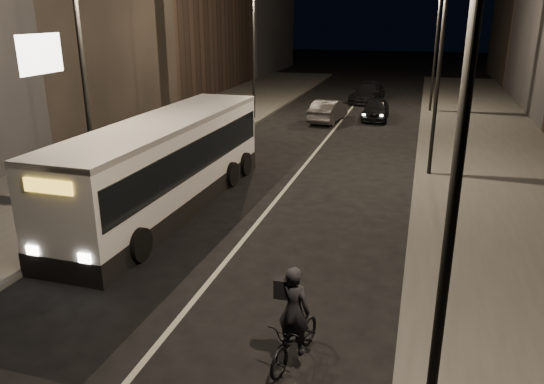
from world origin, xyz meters
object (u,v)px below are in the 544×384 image
Objects in this scene: streetlight_right_far at (433,34)px; car_near at (376,109)px; streetlight_right_near at (440,133)px; car_mid at (328,111)px; streetlight_left_far at (257,36)px; cyclist_on_bicycle at (295,331)px; streetlight_left_near at (89,61)px; city_bus at (166,161)px; streetlight_right_mid at (434,50)px; car_far at (368,93)px.

streetlight_right_far is 6.68m from car_near.
streetlight_right_near is 1.97× the size of car_near.
streetlight_right_near is at bearing 109.09° from car_mid.
streetlight_right_near and streetlight_left_far have the same top height.
streetlight_right_far is 30.60m from cyclist_on_bicycle.
streetlight_right_near reaches higher than car_near.
car_mid is (4.53, 18.86, -4.64)m from streetlight_left_near.
city_bus is at bearing 39.91° from streetlight_left_near.
streetlight_right_mid is at bearing -90.00° from streetlight_right_far.
streetlight_right_near reaches higher than city_bus.
streetlight_left_far is at bearing 97.20° from city_bus.
car_far is (1.60, 8.65, 0.00)m from car_mid.
car_mid is (-6.13, 26.86, -4.64)m from streetlight_right_near.
streetlight_left_near is 4.23m from city_bus.
streetlight_right_far is at bearing 90.00° from streetlight_right_mid.
streetlight_left_far is at bearing 123.09° from cyclist_on_bicycle.
car_far is (-1.31, 7.04, 0.02)m from car_near.
streetlight_left_near is (-10.66, -8.00, 0.00)m from streetlight_right_mid.
cyclist_on_bicycle is 33.74m from car_far.
streetlight_right_mid is 0.66× the size of city_bus.
cyclist_on_bicycle is at bearing -47.83° from city_bus.
city_bus is at bearing 145.00° from cyclist_on_bicycle.
streetlight_right_mid is 1.85× the size of car_mid.
streetlight_right_far is at bearing 29.36° from streetlight_left_far.
streetlight_right_near is 0.66× the size of city_bus.
car_far is at bearing 103.08° from streetlight_right_mid.
car_near is at bearing 104.51° from streetlight_right_mid.
streetlight_right_mid is at bearing 90.00° from streetlight_right_near.
streetlight_right_near is 13.49m from city_bus.
streetlight_left_far is 6.54m from car_mid.
streetlight_left_near reaches higher than city_bus.
car_near is at bearing -144.87° from car_mid.
streetlight_left_near is 1.63× the size of car_far.
streetlight_left_near and streetlight_left_far have the same top height.
cyclist_on_bicycle is (8.33, -24.16, -4.61)m from streetlight_left_far.
city_bus is (-8.93, 9.45, -3.58)m from streetlight_right_near.
streetlight_right_mid and streetlight_right_far have the same top height.
streetlight_right_far is 24.52m from city_bus.
streetlight_right_mid is 3.60× the size of cyclist_on_bicycle.
car_near is (5.71, 19.02, -1.08)m from city_bus.
streetlight_right_far is 26.26m from streetlight_left_near.
streetlight_left_far is at bearing 90.00° from streetlight_left_near.
streetlight_right_near is 1.63× the size of car_far.
streetlight_left_near is at bearing 143.12° from streetlight_right_near.
streetlight_left_near is 1.85× the size of car_mid.
car_near is (-3.22, 12.46, -4.66)m from streetlight_right_mid.
streetlight_right_mid is 14.62m from streetlight_left_far.
streetlight_left_near is 1.00× the size of streetlight_left_far.
streetlight_right_near is 1.00× the size of streetlight_left_far.
car_near is at bearing 74.52° from city_bus.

